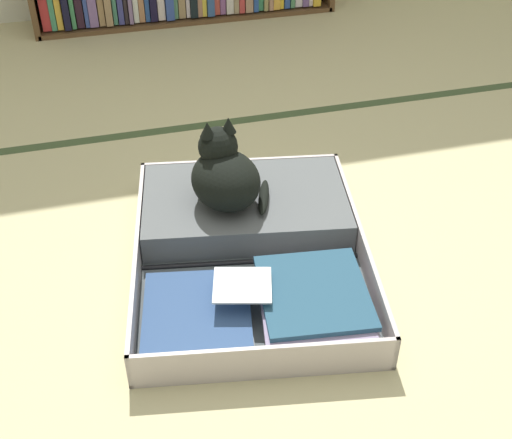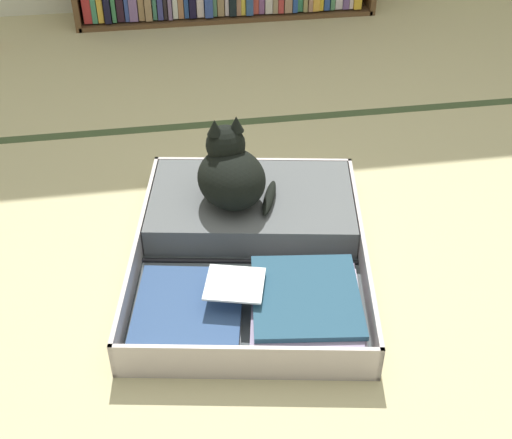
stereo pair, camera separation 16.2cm
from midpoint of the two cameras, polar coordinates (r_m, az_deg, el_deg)
The scene contains 4 objects.
ground_plane at distance 1.99m, azimuth 2.40°, elevation -6.14°, with size 10.00×10.00×0.00m, color #C2B887.
tatami_border at distance 2.80m, azimuth -3.81°, elevation 8.25°, with size 4.80×0.05×0.00m.
open_suitcase at distance 2.09m, azimuth -2.59°, elevation -1.80°, with size 0.82×0.98×0.12m.
black_cat at distance 2.09m, azimuth -4.94°, elevation 3.77°, with size 0.28×0.28×0.27m.
Camera 1 is at (-0.53, -1.35, 1.38)m, focal length 47.12 mm.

